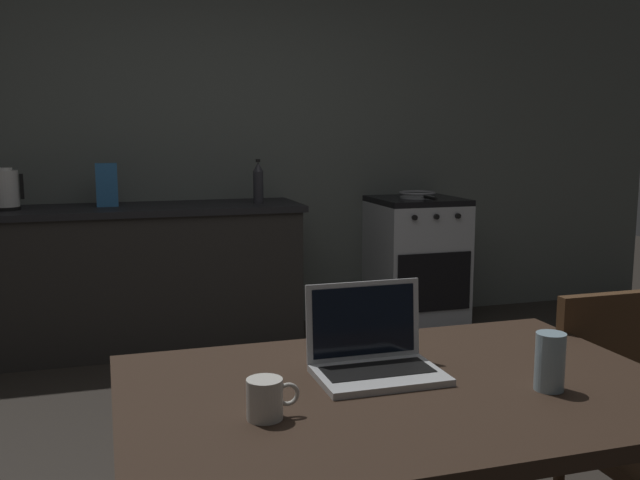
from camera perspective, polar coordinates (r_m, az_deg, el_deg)
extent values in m
cube|color=#5A605B|center=(5.04, -4.54, 8.19)|extent=(6.40, 0.10, 2.67)
cube|color=#282623|center=(4.67, -14.90, -3.20)|extent=(2.10, 0.60, 0.88)
cube|color=black|center=(4.60, -15.12, 2.40)|extent=(2.16, 0.64, 0.04)
cube|color=#B7BABF|center=(5.13, 7.73, -1.93)|extent=(0.60, 0.60, 0.88)
cube|color=black|center=(5.06, 7.83, 3.18)|extent=(0.60, 0.60, 0.04)
cube|color=black|center=(4.87, 9.22, -3.39)|extent=(0.54, 0.01, 0.40)
cylinder|color=black|center=(4.72, 7.66, 1.80)|extent=(0.04, 0.02, 0.04)
cylinder|color=black|center=(4.79, 9.40, 1.86)|extent=(0.04, 0.02, 0.04)
cylinder|color=black|center=(4.86, 11.09, 1.92)|extent=(0.04, 0.02, 0.04)
cube|color=#332319|center=(1.81, 6.50, -12.15)|extent=(1.38, 0.90, 0.04)
cylinder|color=#332319|center=(2.55, 16.15, -15.21)|extent=(0.05, 0.05, 0.72)
cube|color=#4C331E|center=(2.49, 22.26, -8.72)|extent=(0.38, 0.04, 0.42)
cube|color=silver|center=(1.84, 4.81, -10.82)|extent=(0.32, 0.22, 0.02)
cube|color=black|center=(1.85, 4.64, -10.38)|extent=(0.28, 0.12, 0.00)
cube|color=silver|center=(1.91, 3.53, -6.48)|extent=(0.32, 0.02, 0.21)
cube|color=black|center=(1.90, 3.58, -6.53)|extent=(0.29, 0.02, 0.18)
cylinder|color=black|center=(4.62, -24.00, 2.35)|extent=(0.16, 0.16, 0.02)
cylinder|color=silver|center=(4.61, -24.09, 3.81)|extent=(0.16, 0.16, 0.22)
cylinder|color=silver|center=(4.61, -24.18, 5.25)|extent=(0.09, 0.09, 0.02)
cube|color=black|center=(4.60, -22.94, 4.01)|extent=(0.02, 0.02, 0.15)
cylinder|color=#2D2D33|center=(4.63, -5.00, 4.26)|extent=(0.07, 0.07, 0.21)
cone|color=#2D2D33|center=(4.63, -5.02, 5.91)|extent=(0.07, 0.07, 0.06)
cylinder|color=black|center=(4.62, -5.03, 6.41)|extent=(0.03, 0.03, 0.02)
cylinder|color=gray|center=(5.04, 7.85, 3.45)|extent=(0.24, 0.24, 0.01)
torus|color=gray|center=(5.03, 7.85, 3.80)|extent=(0.26, 0.26, 0.02)
cylinder|color=black|center=(4.84, 8.91, 3.38)|extent=(0.02, 0.18, 0.02)
cylinder|color=silver|center=(1.59, -4.49, -12.67)|extent=(0.08, 0.08, 0.09)
torus|color=silver|center=(1.60, -2.62, -12.34)|extent=(0.05, 0.01, 0.05)
cylinder|color=#99B7C6|center=(1.82, 18.07, -9.31)|extent=(0.07, 0.07, 0.14)
cube|color=#3372B2|center=(4.60, -16.84, 4.27)|extent=(0.13, 0.05, 0.27)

